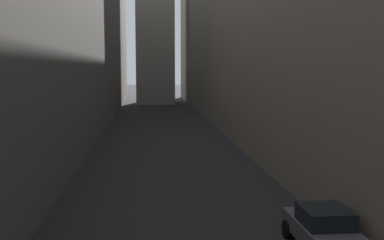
% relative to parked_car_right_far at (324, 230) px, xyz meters
% --- Properties ---
extents(ground_plane, '(264.00, 264.00, 0.00)m').
position_rel_parked_car_right_far_xyz_m(ground_plane, '(-4.40, 27.18, -0.75)').
color(ground_plane, '#232326').
extents(building_block_left, '(15.78, 108.00, 19.16)m').
position_rel_parked_car_right_far_xyz_m(building_block_left, '(-17.79, 29.18, 8.82)').
color(building_block_left, slate).
rests_on(building_block_left, ground).
extents(parked_car_right_far, '(1.88, 4.04, 1.50)m').
position_rel_parked_car_right_far_xyz_m(parked_car_right_far, '(0.00, 0.00, 0.00)').
color(parked_car_right_far, '#4C4C51').
rests_on(parked_car_right_far, ground).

